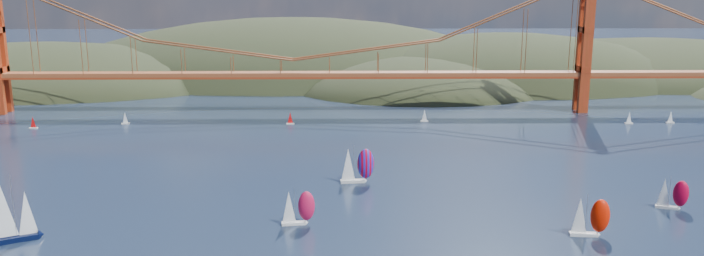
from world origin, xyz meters
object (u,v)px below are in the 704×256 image
(racer_2, at_px, (672,193))
(sloop_navy, at_px, (10,212))
(racer_0, at_px, (297,207))
(racer_rwb, at_px, (357,165))
(racer_1, at_px, (589,216))

(racer_2, bearing_deg, sloop_navy, -153.67)
(sloop_navy, xyz_separation_m, racer_0, (61.50, 9.43, -2.44))
(sloop_navy, relative_size, racer_2, 1.79)
(sloop_navy, relative_size, racer_0, 1.68)
(racer_rwb, bearing_deg, racer_2, -22.51)
(racer_1, relative_size, racer_2, 1.15)
(sloop_navy, bearing_deg, racer_0, -18.86)
(racer_2, bearing_deg, racer_1, -127.54)
(racer_0, bearing_deg, sloop_navy, -179.20)
(racer_1, height_order, racer_2, racer_1)
(racer_0, xyz_separation_m, racer_1, (65.13, -8.02, 0.36))
(racer_0, bearing_deg, racer_rwb, 58.02)
(racer_0, height_order, racer_1, racer_1)
(sloop_navy, distance_m, racer_1, 126.66)
(racer_1, relative_size, racer_rwb, 0.90)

